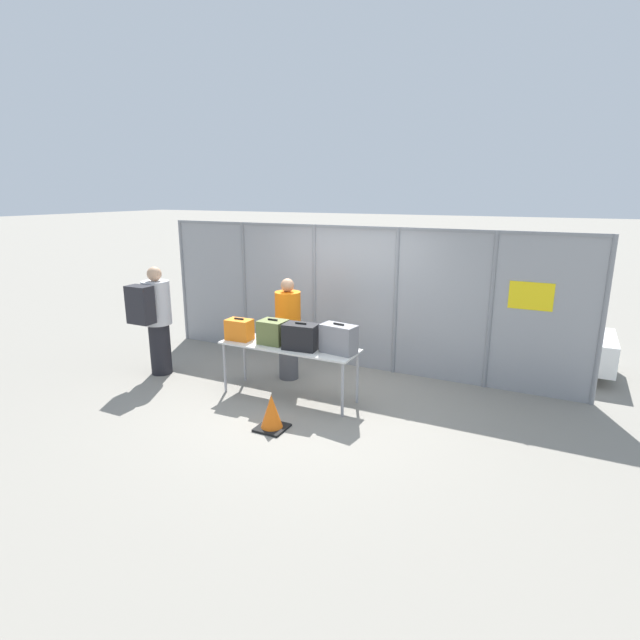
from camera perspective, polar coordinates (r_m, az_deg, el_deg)
name	(u,v)px	position (r m, az deg, el deg)	size (l,w,h in m)	color
ground_plane	(309,399)	(7.33, -1.31, -9.00)	(120.00, 120.00, 0.00)	gray
fence_section	(355,295)	(8.36, 3.97, 2.84)	(7.41, 0.07, 2.38)	gray
inspection_table	(289,350)	(7.15, -3.58, -3.43)	(2.04, 0.63, 0.79)	silver
suitcase_orange	(239,330)	(7.47, -9.20, -1.08)	(0.39, 0.27, 0.33)	orange
suitcase_olive	(273,332)	(7.21, -5.39, -1.36)	(0.38, 0.32, 0.37)	#566033
suitcase_black	(301,337)	(6.92, -2.19, -1.90)	(0.50, 0.34, 0.38)	black
suitcase_grey	(339,339)	(6.76, 2.14, -2.17)	(0.51, 0.32, 0.42)	slate
traveler_hooded	(155,317)	(8.41, -18.36, 0.35)	(0.44, 0.68, 1.77)	black
security_worker_near	(288,328)	(7.86, -3.66, -0.89)	(0.40, 0.40, 1.63)	#4C4C51
utility_trailer	(509,342)	(9.22, 20.77, -2.31)	(3.96, 2.10, 0.68)	white
traffic_cone	(272,413)	(6.41, -5.55, -10.58)	(0.37, 0.37, 0.46)	black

